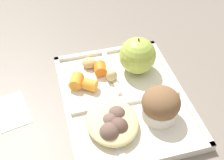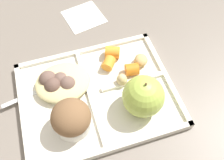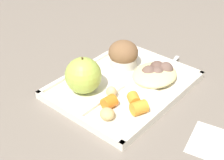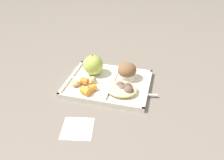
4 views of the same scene
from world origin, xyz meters
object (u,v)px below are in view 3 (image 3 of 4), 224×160
(lunch_tray, at_px, (124,86))
(bran_muffin, at_px, (123,55))
(green_apple, at_px, (83,75))
(plastic_fork, at_px, (164,73))

(lunch_tray, distance_m, bran_muffin, 0.09)
(green_apple, height_order, bran_muffin, green_apple)
(plastic_fork, bearing_deg, bran_muffin, 110.12)
(green_apple, xyz_separation_m, bran_muffin, (0.14, 0.00, -0.01))
(lunch_tray, height_order, green_apple, green_apple)
(lunch_tray, height_order, plastic_fork, lunch_tray)
(bran_muffin, xyz_separation_m, plastic_fork, (0.04, -0.10, -0.03))
(lunch_tray, distance_m, green_apple, 0.10)
(bran_muffin, relative_size, plastic_fork, 0.44)
(plastic_fork, bearing_deg, lunch_tray, 154.75)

